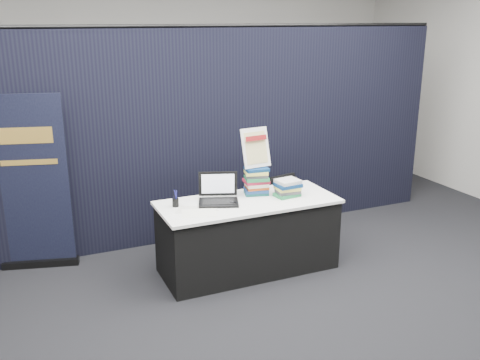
% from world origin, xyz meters
% --- Properties ---
extents(floor, '(8.00, 8.00, 0.00)m').
position_xyz_m(floor, '(0.00, 0.00, 0.00)').
color(floor, black).
rests_on(floor, ground).
extents(wall_back, '(8.00, 0.02, 3.50)m').
position_xyz_m(wall_back, '(0.00, 4.00, 1.75)').
color(wall_back, '#AEABA4').
rests_on(wall_back, floor).
extents(drape_partition, '(6.00, 0.08, 2.40)m').
position_xyz_m(drape_partition, '(0.00, 1.60, 1.20)').
color(drape_partition, black).
rests_on(drape_partition, floor).
extents(display_table, '(1.80, 0.75, 0.75)m').
position_xyz_m(display_table, '(0.00, 0.55, 0.38)').
color(display_table, black).
rests_on(display_table, floor).
extents(laptop, '(0.46, 0.43, 0.29)m').
position_xyz_m(laptop, '(-0.30, 0.64, 0.82)').
color(laptop, black).
rests_on(laptop, display_table).
extents(mouse, '(0.10, 0.12, 0.03)m').
position_xyz_m(mouse, '(-0.19, 0.50, 0.77)').
color(mouse, black).
rests_on(mouse, display_table).
extents(brochure_left, '(0.29, 0.22, 0.00)m').
position_xyz_m(brochure_left, '(-0.51, 0.51, 0.75)').
color(brochure_left, silver).
rests_on(brochure_left, display_table).
extents(brochure_mid, '(0.36, 0.34, 0.00)m').
position_xyz_m(brochure_mid, '(-0.60, 0.51, 0.75)').
color(brochure_mid, silver).
rests_on(brochure_mid, display_table).
extents(brochure_right, '(0.38, 0.31, 0.00)m').
position_xyz_m(brochure_right, '(-0.57, 0.41, 0.75)').
color(brochure_right, white).
rests_on(brochure_right, display_table).
extents(pen_cup, '(0.07, 0.07, 0.08)m').
position_xyz_m(pen_cup, '(-0.72, 0.68, 0.79)').
color(pen_cup, black).
rests_on(pen_cup, display_table).
extents(book_stack_tall, '(0.27, 0.23, 0.29)m').
position_xyz_m(book_stack_tall, '(0.16, 0.70, 0.89)').
color(book_stack_tall, '#16544F').
rests_on(book_stack_tall, display_table).
extents(book_stack_short, '(0.25, 0.19, 0.17)m').
position_xyz_m(book_stack_short, '(0.43, 0.53, 0.84)').
color(book_stack_short, '#1E713F').
rests_on(book_stack_short, display_table).
extents(info_sign, '(0.31, 0.16, 0.41)m').
position_xyz_m(info_sign, '(0.16, 0.73, 1.24)').
color(info_sign, black).
rests_on(info_sign, book_stack_tall).
extents(pullup_banner, '(0.77, 0.29, 1.81)m').
position_xyz_m(pullup_banner, '(-1.96, 1.50, 0.80)').
color(pullup_banner, black).
rests_on(pullup_banner, floor).
extents(stacking_chair, '(0.43, 0.44, 0.81)m').
position_xyz_m(stacking_chair, '(0.64, 0.89, 0.45)').
color(stacking_chair, black).
rests_on(stacking_chair, floor).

